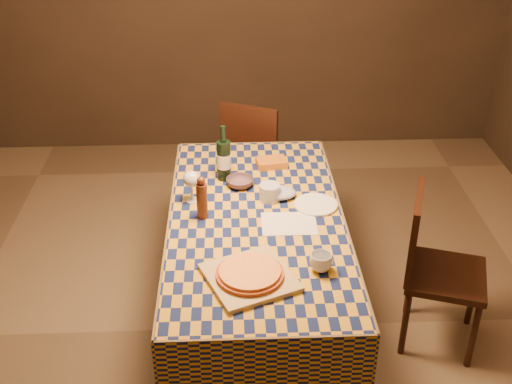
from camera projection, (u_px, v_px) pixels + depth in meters
room at (256, 118)px, 3.12m from camera, size 5.00×5.10×2.70m
dining_table at (256, 230)px, 3.45m from camera, size 0.94×1.84×0.77m
cutting_board at (250, 278)px, 2.95m from camera, size 0.49×0.49×0.02m
pizza at (250, 273)px, 2.94m from camera, size 0.37×0.37×0.03m
pepper_mill at (202, 199)px, 3.36m from camera, size 0.07×0.07×0.24m
bowl at (240, 182)px, 3.70m from camera, size 0.21×0.21×0.05m
wine_glass at (191, 180)px, 3.50m from camera, size 0.10×0.10×0.18m
wine_bottle at (224, 160)px, 3.72m from camera, size 0.10×0.10×0.34m
deli_tub at (270, 193)px, 3.55m from camera, size 0.13×0.13×0.09m
takeout_container at (271, 163)px, 3.91m from camera, size 0.19×0.15×0.04m
white_plate at (316, 205)px, 3.52m from camera, size 0.31×0.31×0.01m
tumbler at (321, 262)px, 3.00m from camera, size 0.13×0.13×0.09m
flour_patch at (289, 224)px, 3.36m from camera, size 0.29×0.22×0.00m
flour_bag at (279, 193)px, 3.59m from camera, size 0.20×0.16×0.06m
chair_far at (255, 153)px, 4.62m from camera, size 0.56×0.56×0.93m
chair_right at (432, 262)px, 3.49m from camera, size 0.54×0.53×0.93m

